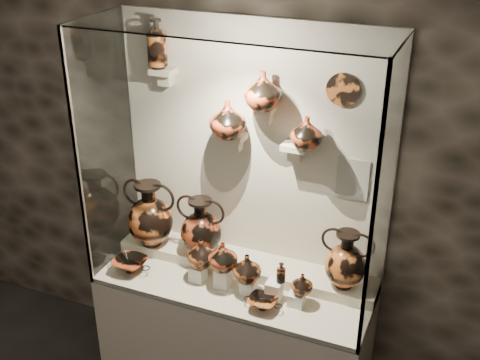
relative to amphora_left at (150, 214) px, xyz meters
name	(u,v)px	position (x,y,z in m)	size (l,w,h in m)	color
wall_back	(254,150)	(0.64, 0.21, 0.48)	(5.00, 0.02, 3.20)	black
plinth	(234,337)	(0.64, -0.11, -0.72)	(1.70, 0.60, 0.80)	beige
front_tier	(234,285)	(0.64, -0.11, -0.31)	(1.68, 0.58, 0.03)	beige
rear_tier	(245,266)	(0.64, 0.06, -0.27)	(1.70, 0.25, 0.10)	beige
back_panel	(254,150)	(0.64, 0.20, 0.48)	(1.70, 0.03, 1.60)	beige
glass_front	(211,193)	(0.64, -0.41, 0.48)	(1.70, 0.01, 1.60)	white
glass_left	(106,148)	(-0.21, -0.11, 0.48)	(0.01, 0.60, 1.60)	white
glass_right	(385,198)	(1.48, -0.11, 0.48)	(0.01, 0.60, 1.60)	white
glass_top	(233,28)	(0.64, -0.11, 1.27)	(1.70, 0.60, 0.01)	white
frame_post_left	(78,166)	(-0.20, -0.40, 0.48)	(0.02, 0.02, 1.60)	gray
frame_post_right	(372,224)	(1.48, -0.40, 0.48)	(0.02, 0.02, 1.60)	gray
pedestal_a	(198,273)	(0.42, -0.16, -0.24)	(0.09, 0.09, 0.10)	silver
pedestal_b	(223,277)	(0.59, -0.16, -0.23)	(0.09, 0.09, 0.13)	silver
pedestal_c	(249,286)	(0.76, -0.16, -0.25)	(0.09, 0.09, 0.09)	silver
pedestal_d	(274,290)	(0.92, -0.16, -0.23)	(0.09, 0.09, 0.12)	silver
pedestal_e	(297,299)	(1.06, -0.16, -0.25)	(0.09, 0.09, 0.08)	silver
bracket_ul	(164,71)	(0.09, 0.13, 0.93)	(0.14, 0.12, 0.04)	beige
bracket_ca	(234,137)	(0.54, 0.13, 0.58)	(0.14, 0.12, 0.04)	beige
bracket_cb	(266,109)	(0.74, 0.13, 0.78)	(0.10, 0.12, 0.04)	beige
bracket_cc	(295,146)	(0.92, 0.13, 0.58)	(0.14, 0.12, 0.04)	beige
amphora_left	(150,214)	(0.00, 0.00, 0.00)	(0.36, 0.36, 0.45)	#AD5221
amphora_mid	(201,227)	(0.36, 0.02, -0.03)	(0.32, 0.32, 0.39)	#9A381B
amphora_right	(346,259)	(1.29, 0.03, -0.04)	(0.29, 0.29, 0.37)	#AD5221
jug_a	(201,253)	(0.44, -0.15, -0.10)	(0.18, 0.18, 0.18)	#AD5221
jug_b	(223,256)	(0.59, -0.17, -0.07)	(0.18, 0.18, 0.19)	#9A381B
jug_c	(247,268)	(0.75, -0.17, -0.11)	(0.17, 0.17, 0.18)	#AD5221
jug_e	(302,284)	(1.08, -0.15, -0.15)	(0.13, 0.13, 0.13)	#AD5221
lekythos_small	(281,271)	(0.95, -0.15, -0.10)	(0.06, 0.06, 0.15)	#9A381B
kylix_left	(130,264)	(-0.02, -0.24, -0.24)	(0.27, 0.23, 0.11)	#9A381B
kylix_right	(263,302)	(0.89, -0.27, -0.25)	(0.22, 0.19, 0.09)	#AD5221
lekythos_tall	(157,41)	(0.06, 0.11, 1.10)	(0.13, 0.13, 0.32)	#AD5221
ovoid_vase_a	(228,119)	(0.53, 0.07, 0.71)	(0.21, 0.21, 0.22)	#9A381B
ovoid_vase_b	(263,90)	(0.74, 0.07, 0.90)	(0.21, 0.21, 0.22)	#9A381B
ovoid_vase_c	(307,133)	(1.00, 0.09, 0.69)	(0.18, 0.18, 0.19)	#9A381B
wall_plate	(343,90)	(1.16, 0.18, 0.93)	(0.19, 0.19, 0.02)	#B25923
info_placard	(353,179)	(1.25, 0.18, 0.41)	(0.19, 0.01, 0.25)	beige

